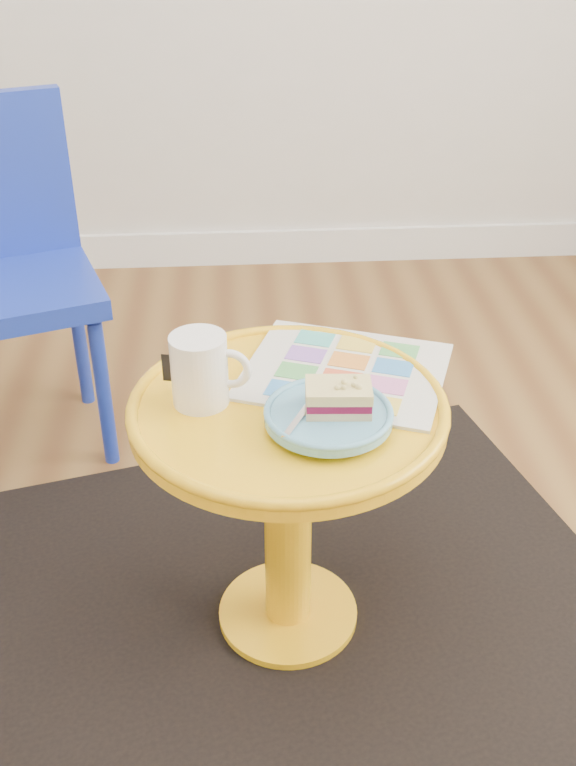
{
  "coord_description": "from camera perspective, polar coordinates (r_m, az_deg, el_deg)",
  "views": [
    {
      "loc": [
        0.31,
        -0.8,
        1.23
      ],
      "look_at": [
        0.39,
        0.34,
        0.53
      ],
      "focal_mm": 40.0,
      "sensor_mm": 36.0,
      "label": 1
    }
  ],
  "objects": [
    {
      "name": "newspaper",
      "position": [
        1.45,
        3.83,
        0.8
      ],
      "size": [
        0.41,
        0.38,
        0.01
      ],
      "primitive_type": "cube",
      "rotation": [
        0.0,
        0.0,
        -0.36
      ],
      "color": "silver",
      "rests_on": "side_table"
    },
    {
      "name": "mug",
      "position": [
        1.34,
        -5.84,
        1.0
      ],
      "size": [
        0.13,
        0.09,
        0.12
      ],
      "rotation": [
        0.0,
        0.0,
        -0.2
      ],
      "color": "white",
      "rests_on": "side_table"
    },
    {
      "name": "side_table",
      "position": [
        1.44,
        0.0,
        -5.96
      ],
      "size": [
        0.51,
        0.51,
        0.49
      ],
      "color": "yellow",
      "rests_on": "ground"
    },
    {
      "name": "cake_slice",
      "position": [
        1.29,
        3.39,
        -0.97
      ],
      "size": [
        0.1,
        0.07,
        0.04
      ],
      "rotation": [
        0.0,
        0.0,
        -0.06
      ],
      "color": "#D3BC8C",
      "rests_on": "plate"
    },
    {
      "name": "fork",
      "position": [
        1.3,
        1.15,
        -1.84
      ],
      "size": [
        0.08,
        0.13,
        0.0
      ],
      "rotation": [
        0.0,
        0.0,
        -0.48
      ],
      "color": "silver",
      "rests_on": "plate"
    },
    {
      "name": "rug",
      "position": [
        1.68,
        -0.0,
        -15.31
      ],
      "size": [
        1.53,
        1.38,
        0.01
      ],
      "primitive_type": "cube",
      "rotation": [
        0.0,
        0.0,
        0.25
      ],
      "color": "black",
      "rests_on": "ground"
    },
    {
      "name": "chair",
      "position": [
        2.03,
        -18.26,
        7.89
      ],
      "size": [
        0.45,
        0.45,
        0.8
      ],
      "rotation": [
        0.0,
        0.0,
        0.33
      ],
      "color": "#1B33B3",
      "rests_on": "ground"
    },
    {
      "name": "plate",
      "position": [
        1.3,
        2.72,
        -2.23
      ],
      "size": [
        0.2,
        0.2,
        0.02
      ],
      "color": "#60A8CC",
      "rests_on": "newspaper"
    }
  ]
}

